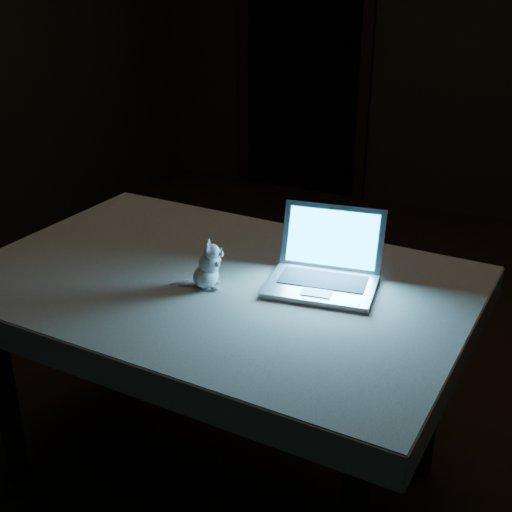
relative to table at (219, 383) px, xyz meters
The scene contains 7 objects.
floor 0.75m from the table, 85.88° to the left, with size 5.00×5.00×0.00m, color black.
back_wall 3.26m from the table, 89.16° to the left, with size 4.50×0.04×2.60m, color black.
doorway 3.38m from the table, 108.58° to the left, with size 1.06×0.36×2.13m, color black, non-canonical shape.
table is the anchor object (origin of this frame).
tablecloth 0.36m from the table, ahead, with size 1.57×1.05×0.10m, color beige, non-canonical shape.
laptop 0.61m from the table, 13.35° to the left, with size 0.33×0.29×0.22m, color #BBBBBF, non-canonical shape.
plush_mouse 0.48m from the table, 86.69° to the right, with size 0.11×0.11×0.15m, color silver, non-canonical shape.
Camera 1 is at (0.95, -2.32, 1.75)m, focal length 48.00 mm.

